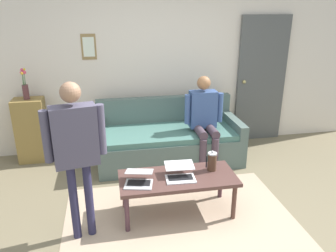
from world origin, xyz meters
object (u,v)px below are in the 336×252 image
(coffee_table, at_px, (178,181))
(flower_vase, at_px, (25,88))
(side_shelf, at_px, (32,130))
(laptop_left, at_px, (180,174))
(french_press, at_px, (212,161))
(laptop_center, at_px, (139,180))
(interior_door, at_px, (261,80))
(person_seated, at_px, (204,116))
(person_standing, at_px, (76,143))
(couch, at_px, (169,141))

(coffee_table, xyz_separation_m, flower_vase, (1.81, -1.73, 0.69))
(side_shelf, bearing_deg, flower_vase, -93.06)
(laptop_left, height_order, french_press, french_press)
(french_press, bearing_deg, coffee_table, 10.94)
(french_press, bearing_deg, laptop_center, 9.67)
(interior_door, distance_m, person_seated, 1.44)
(person_seated, bearing_deg, person_standing, 39.24)
(person_seated, bearing_deg, interior_door, -147.16)
(laptop_left, height_order, side_shelf, side_shelf)
(laptop_left, bearing_deg, interior_door, -133.01)
(french_press, height_order, person_standing, person_standing)
(laptop_center, xyz_separation_m, person_seated, (-1.05, -1.19, 0.23))
(coffee_table, relative_size, laptop_center, 3.66)
(couch, distance_m, french_press, 1.33)
(interior_door, relative_size, flower_vase, 4.71)
(interior_door, distance_m, person_standing, 3.50)
(laptop_left, distance_m, flower_vase, 2.60)
(coffee_table, bearing_deg, laptop_left, 126.02)
(flower_vase, bearing_deg, interior_door, -177.35)
(couch, xyz_separation_m, side_shelf, (1.97, -0.37, 0.17))
(laptop_center, bearing_deg, couch, -112.37)
(person_seated, bearing_deg, couch, -26.06)
(interior_door, xyz_separation_m, coffee_table, (1.81, 1.89, -0.62))
(laptop_left, height_order, flower_vase, flower_vase)
(flower_vase, height_order, person_seated, flower_vase)
(interior_door, relative_size, couch, 1.00)
(interior_door, distance_m, couch, 1.88)
(french_press, bearing_deg, couch, -79.01)
(couch, bearing_deg, interior_door, -161.94)
(laptop_left, bearing_deg, person_seated, -117.64)
(interior_door, xyz_separation_m, laptop_left, (1.79, 1.92, -0.52))
(laptop_left, distance_m, side_shelf, 2.53)
(coffee_table, height_order, person_seated, person_seated)
(laptop_left, bearing_deg, person_standing, 9.78)
(coffee_table, distance_m, person_standing, 1.19)
(person_standing, bearing_deg, laptop_left, -170.22)
(laptop_center, bearing_deg, laptop_left, -174.90)
(interior_door, height_order, side_shelf, interior_door)
(laptop_left, relative_size, french_press, 1.39)
(laptop_center, height_order, side_shelf, side_shelf)
(person_standing, bearing_deg, french_press, -168.83)
(person_seated, bearing_deg, flower_vase, -13.80)
(interior_door, distance_m, french_press, 2.34)
(laptop_left, distance_m, french_press, 0.41)
(laptop_left, height_order, laptop_center, laptop_center)
(coffee_table, relative_size, side_shelf, 1.35)
(french_press, relative_size, person_seated, 0.19)
(french_press, distance_m, flower_vase, 2.81)
(side_shelf, distance_m, flower_vase, 0.63)
(couch, bearing_deg, flower_vase, -10.66)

